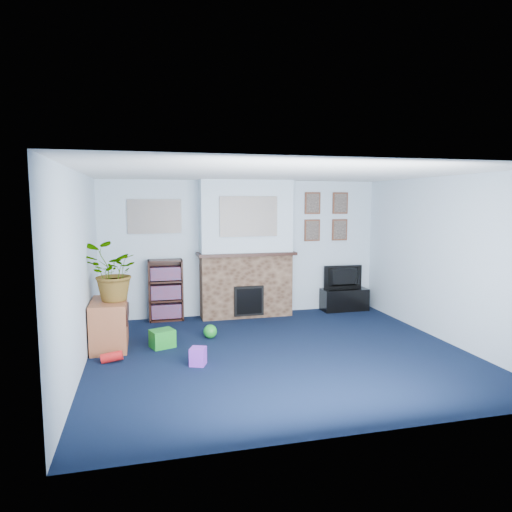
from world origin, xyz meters
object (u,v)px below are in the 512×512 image
object	(u,v)px
television	(344,277)
sideboard	(109,323)
bookshelf	(166,291)
tv_stand	(344,298)

from	to	relation	value
television	sideboard	bearing A→B (deg)	19.32
bookshelf	television	bearing A→B (deg)	-0.99
tv_stand	bookshelf	distance (m)	3.30
bookshelf	sideboard	distance (m)	1.56
tv_stand	sideboard	bearing A→B (deg)	-163.49
tv_stand	bookshelf	xyz separation A→B (m)	(-3.28, 0.08, 0.28)
tv_stand	sideboard	xyz separation A→B (m)	(-4.13, -1.22, 0.12)
sideboard	tv_stand	bearing A→B (deg)	16.51
tv_stand	television	bearing A→B (deg)	90.00
bookshelf	sideboard	xyz separation A→B (m)	(-0.84, -1.30, -0.15)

